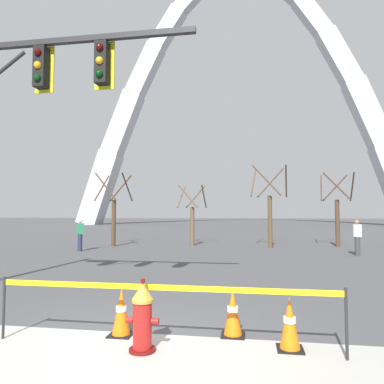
{
  "coord_description": "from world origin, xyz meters",
  "views": [
    {
      "loc": [
        1.74,
        -5.15,
        1.9
      ],
      "look_at": [
        0.08,
        5.0,
        2.5
      ],
      "focal_mm": 33.42,
      "sensor_mm": 36.0,
      "label": 1
    }
  ],
  "objects_px": {
    "monument_arch": "(238,107)",
    "pedestrian_walking_left": "(80,235)",
    "traffic_cone_curb_edge": "(121,312)",
    "fire_hydrant": "(143,317)",
    "pedestrian_standing_center": "(357,237)",
    "traffic_cone_by_hydrant": "(290,324)",
    "traffic_cone_mid_sidewalk": "(233,313)"
  },
  "relations": [
    {
      "from": "traffic_cone_curb_edge",
      "to": "pedestrian_standing_center",
      "type": "height_order",
      "value": "pedestrian_standing_center"
    },
    {
      "from": "traffic_cone_curb_edge",
      "to": "pedestrian_standing_center",
      "type": "xyz_separation_m",
      "value": [
        6.67,
        11.54,
        0.46
      ]
    },
    {
      "from": "traffic_cone_mid_sidewalk",
      "to": "pedestrian_standing_center",
      "type": "height_order",
      "value": "pedestrian_standing_center"
    },
    {
      "from": "fire_hydrant",
      "to": "pedestrian_standing_center",
      "type": "height_order",
      "value": "pedestrian_standing_center"
    },
    {
      "from": "monument_arch",
      "to": "pedestrian_walking_left",
      "type": "distance_m",
      "value": 42.91
    },
    {
      "from": "traffic_cone_curb_edge",
      "to": "monument_arch",
      "type": "relative_size",
      "value": 0.01
    },
    {
      "from": "fire_hydrant",
      "to": "traffic_cone_mid_sidewalk",
      "type": "height_order",
      "value": "fire_hydrant"
    },
    {
      "from": "monument_arch",
      "to": "pedestrian_standing_center",
      "type": "xyz_separation_m",
      "value": [
        6.42,
        -38.41,
        -17.61
      ]
    },
    {
      "from": "pedestrian_standing_center",
      "to": "traffic_cone_by_hydrant",
      "type": "bearing_deg",
      "value": -109.5
    },
    {
      "from": "traffic_cone_mid_sidewalk",
      "to": "pedestrian_walking_left",
      "type": "distance_m",
      "value": 13.8
    },
    {
      "from": "monument_arch",
      "to": "fire_hydrant",
      "type": "bearing_deg",
      "value": -89.7
    },
    {
      "from": "traffic_cone_mid_sidewalk",
      "to": "traffic_cone_curb_edge",
      "type": "relative_size",
      "value": 1.0
    },
    {
      "from": "traffic_cone_by_hydrant",
      "to": "monument_arch",
      "type": "relative_size",
      "value": 0.01
    },
    {
      "from": "traffic_cone_mid_sidewalk",
      "to": "monument_arch",
      "type": "distance_m",
      "value": 52.89
    },
    {
      "from": "traffic_cone_by_hydrant",
      "to": "pedestrian_standing_center",
      "type": "bearing_deg",
      "value": 70.5
    },
    {
      "from": "traffic_cone_curb_edge",
      "to": "monument_arch",
      "type": "distance_m",
      "value": 53.11
    },
    {
      "from": "pedestrian_standing_center",
      "to": "fire_hydrant",
      "type": "bearing_deg",
      "value": -116.95
    },
    {
      "from": "fire_hydrant",
      "to": "pedestrian_walking_left",
      "type": "height_order",
      "value": "pedestrian_walking_left"
    },
    {
      "from": "traffic_cone_by_hydrant",
      "to": "traffic_cone_mid_sidewalk",
      "type": "relative_size",
      "value": 1.0
    },
    {
      "from": "fire_hydrant",
      "to": "traffic_cone_curb_edge",
      "type": "bearing_deg",
      "value": 132.65
    },
    {
      "from": "traffic_cone_curb_edge",
      "to": "monument_arch",
      "type": "height_order",
      "value": "monument_arch"
    },
    {
      "from": "pedestrian_walking_left",
      "to": "pedestrian_standing_center",
      "type": "bearing_deg",
      "value": 0.65
    },
    {
      "from": "traffic_cone_by_hydrant",
      "to": "pedestrian_walking_left",
      "type": "bearing_deg",
      "value": 127.68
    },
    {
      "from": "monument_arch",
      "to": "traffic_cone_by_hydrant",
      "type": "bearing_deg",
      "value": -87.41
    },
    {
      "from": "monument_arch",
      "to": "pedestrian_walking_left",
      "type": "height_order",
      "value": "monument_arch"
    },
    {
      "from": "traffic_cone_curb_edge",
      "to": "monument_arch",
      "type": "xyz_separation_m",
      "value": [
        0.25,
        49.95,
        18.06
      ]
    },
    {
      "from": "traffic_cone_by_hydrant",
      "to": "monument_arch",
      "type": "xyz_separation_m",
      "value": [
        -2.26,
        50.12,
        18.06
      ]
    },
    {
      "from": "traffic_cone_curb_edge",
      "to": "pedestrian_standing_center",
      "type": "relative_size",
      "value": 0.46
    },
    {
      "from": "fire_hydrant",
      "to": "pedestrian_standing_center",
      "type": "xyz_separation_m",
      "value": [
        6.15,
        12.1,
        0.35
      ]
    },
    {
      "from": "monument_arch",
      "to": "traffic_cone_curb_edge",
      "type": "bearing_deg",
      "value": -90.29
    },
    {
      "from": "fire_hydrant",
      "to": "pedestrian_walking_left",
      "type": "bearing_deg",
      "value": 120.14
    },
    {
      "from": "traffic_cone_mid_sidewalk",
      "to": "pedestrian_walking_left",
      "type": "relative_size",
      "value": 0.46
    }
  ]
}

